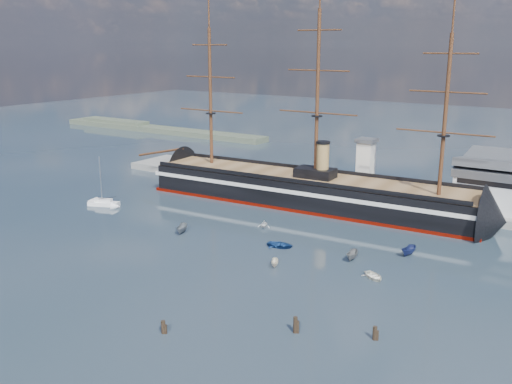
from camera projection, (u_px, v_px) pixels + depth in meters
The scene contains 16 objects.
ground at pixel (295, 230), 131.25m from camera, with size 600.00×600.00×0.00m, color #1B2E3A.
quay at pixel (392, 201), 154.99m from camera, with size 180.00×18.00×2.00m, color slate.
quay_tower at pixel (365, 165), 153.85m from camera, with size 5.00×5.00×15.00m.
shoreline at pixel (145, 127), 281.86m from camera, with size 120.00×10.00×4.00m.
warship at pixel (302, 189), 151.26m from camera, with size 113.30×21.15×53.94m.
sailboat at pixel (104, 203), 150.47m from camera, with size 8.56×5.43×13.22m.
motorboat_a at pixel (182, 233), 128.96m from camera, with size 5.89×2.16×2.36m, color slate.
motorboat_b at pixel (280, 247), 119.82m from camera, with size 3.50×1.40×1.63m, color navy.
motorboat_c at pixel (352, 260), 112.93m from camera, with size 5.49×2.01×2.20m, color slate.
motorboat_d at pixel (264, 227), 132.81m from camera, with size 5.23×2.26×1.92m, color silver.
motorboat_e at pixel (374, 279), 103.87m from camera, with size 2.95×1.18×1.37m, color white.
motorboat_f at pixel (408, 255), 115.28m from camera, with size 5.68×2.08×2.27m, color navy.
motorboat_g at pixel (275, 267), 109.48m from camera, with size 4.20×1.54×1.68m, color beige.
piling_near_mid at pixel (164, 333), 84.24m from camera, with size 0.64×0.64×2.71m, color black.
piling_near_right at pixel (295, 333), 84.38m from camera, with size 0.64×0.64×3.27m, color black.
piling_far_right at pixel (374, 340), 82.41m from camera, with size 0.64×0.64×2.78m, color black.
Camera 1 is at (61.34, -69.10, 41.43)m, focal length 40.00 mm.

